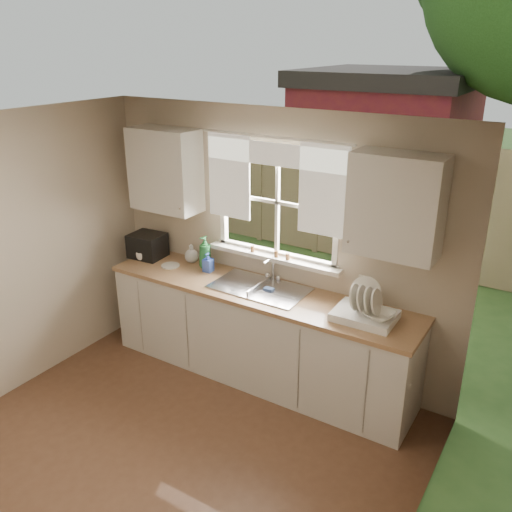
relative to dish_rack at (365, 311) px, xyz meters
The scene contains 21 objects.
ground 2.19m from the dish_rack, 121.68° to the right, with size 4.00×4.00×0.00m, color brown.
room_walls 2.04m from the dish_rack, 120.70° to the right, with size 3.62×4.02×2.50m.
ceiling 2.48m from the dish_rack, 121.68° to the right, with size 3.60×4.00×0.02m, color silver.
window 1.20m from the dish_rack, 162.21° to the left, with size 1.38×0.16×1.06m.
curtains 1.43m from the dish_rack, 164.84° to the left, with size 1.50×0.03×0.81m.
base_cabinets 1.16m from the dish_rack, behind, with size 3.00×0.62×0.87m, color silver.
countertop 1.03m from the dish_rack, behind, with size 3.04×0.65×0.04m, color #AB8055.
upper_cabinet_left 2.35m from the dish_rack, behind, with size 0.70×0.33×0.80m, color silver.
upper_cabinet_right 0.89m from the dish_rack, 52.35° to the left, with size 0.70×0.33×0.80m, color silver.
wall_outlet 0.36m from the dish_rack, 115.57° to the left, with size 0.08×0.01×0.12m, color beige.
sill_jars 1.09m from the dish_rack, 165.42° to the left, with size 0.42×0.04×0.06m.
backyard 7.20m from the dish_rack, 93.84° to the left, with size 20.00×10.00×6.13m.
sink 1.04m from the dish_rack, behind, with size 0.88×0.52×0.40m.
dish_rack is the anchor object (origin of this frame).
bowl 0.15m from the dish_rack, 20.89° to the right, with size 0.24×0.24×0.06m, color white.
soap_bottle_a 1.76m from the dish_rack, behind, with size 0.13×0.13×0.33m, color #2A803F.
soap_bottle_b 1.66m from the dish_rack, behind, with size 0.09×0.09×0.19m, color blue.
soap_bottle_c 1.97m from the dish_rack, behind, with size 0.14×0.14×0.18m, color beige.
saucer 2.07m from the dish_rack, behind, with size 0.18×0.18×0.01m, color white.
cup 2.42m from the dish_rack, behind, with size 0.12×0.12×0.09m, color white.
black_appliance 2.43m from the dish_rack, behind, with size 0.34×0.29×0.25m, color black.
Camera 1 is at (2.34, -2.11, 3.03)m, focal length 38.00 mm.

